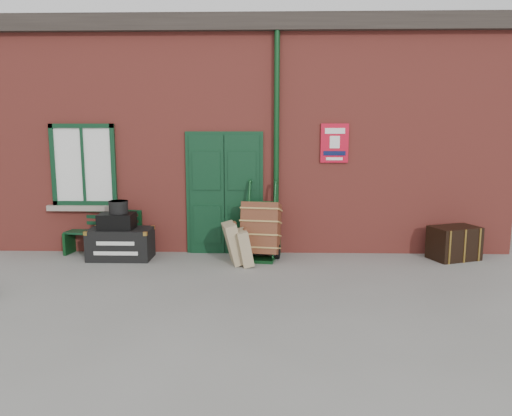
{
  "coord_description": "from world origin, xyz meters",
  "views": [
    {
      "loc": [
        0.53,
        -7.63,
        2.36
      ],
      "look_at": [
        0.3,
        0.6,
        1.0
      ],
      "focal_mm": 35.0,
      "sensor_mm": 36.0,
      "label": 1
    }
  ],
  "objects_px": {
    "bench": "(104,231)",
    "houdini_trunk": "(121,244)",
    "porter_trolley": "(261,230)",
    "dark_trunk": "(454,243)"
  },
  "relations": [
    {
      "from": "porter_trolley",
      "to": "bench",
      "type": "bearing_deg",
      "value": -176.33
    },
    {
      "from": "bench",
      "to": "houdini_trunk",
      "type": "distance_m",
      "value": 0.54
    },
    {
      "from": "bench",
      "to": "porter_trolley",
      "type": "xyz_separation_m",
      "value": [
        2.91,
        -0.24,
        0.1
      ]
    },
    {
      "from": "porter_trolley",
      "to": "houdini_trunk",
      "type": "bearing_deg",
      "value": -169.67
    },
    {
      "from": "dark_trunk",
      "to": "bench",
      "type": "bearing_deg",
      "value": 157.99
    },
    {
      "from": "houdini_trunk",
      "to": "dark_trunk",
      "type": "height_order",
      "value": "dark_trunk"
    },
    {
      "from": "dark_trunk",
      "to": "porter_trolley",
      "type": "bearing_deg",
      "value": 160.66
    },
    {
      "from": "bench",
      "to": "porter_trolley",
      "type": "distance_m",
      "value": 2.92
    },
    {
      "from": "houdini_trunk",
      "to": "porter_trolley",
      "type": "bearing_deg",
      "value": 2.11
    },
    {
      "from": "bench",
      "to": "houdini_trunk",
      "type": "relative_size",
      "value": 1.3
    }
  ]
}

